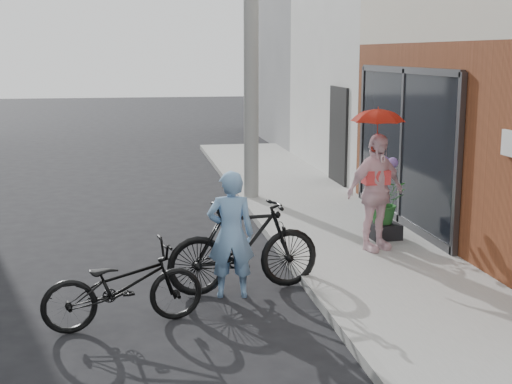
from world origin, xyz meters
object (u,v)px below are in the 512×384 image
object	(u,v)px
bike_right	(244,246)
utility_pole	(251,17)
bike_left	(123,285)
officer	(231,234)
planter	(384,231)
kimono_woman	(375,192)

from	to	relation	value
bike_right	utility_pole	bearing A→B (deg)	-18.60
utility_pole	bike_left	world-z (taller)	utility_pole
officer	bike_right	distance (m)	0.31
planter	bike_left	bearing A→B (deg)	-145.95
bike_right	officer	bearing A→B (deg)	124.47
utility_pole	officer	distance (m)	6.07
utility_pole	bike_left	bearing A→B (deg)	-111.56
kimono_woman	planter	size ratio (longest dim) A/B	3.80
planter	bike_right	bearing A→B (deg)	-144.79
utility_pole	planter	xyz separation A→B (m)	(1.43, -3.44, -3.27)
bike_left	bike_right	world-z (taller)	bike_right
officer	kimono_woman	world-z (taller)	kimono_woman
officer	bike_right	bearing A→B (deg)	-130.89
officer	bike_left	bearing A→B (deg)	36.81
kimono_woman	utility_pole	bearing A→B (deg)	83.14
bike_right	planter	distance (m)	2.93
kimono_woman	planter	xyz separation A→B (m)	(0.36, 0.58, -0.71)
bike_left	bike_right	distance (m)	1.69
bike_left	kimono_woman	xyz separation A→B (m)	(3.45, 2.00, 0.49)
utility_pole	kimono_woman	world-z (taller)	utility_pole
utility_pole	bike_left	xyz separation A→B (m)	(-2.38, -6.02, -3.05)
bike_right	bike_left	bearing A→B (deg)	113.96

